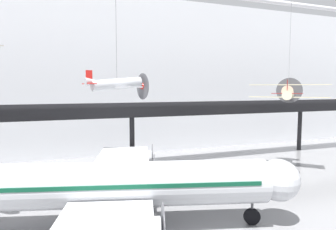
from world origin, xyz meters
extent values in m
cube|color=silver|center=(0.00, 39.70, 12.86)|extent=(140.00, 3.00, 25.72)
cube|color=black|center=(0.00, 30.20, 7.42)|extent=(110.00, 3.20, 0.90)
cube|color=black|center=(0.00, 28.66, 8.42)|extent=(110.00, 0.12, 1.10)
cylinder|color=black|center=(0.00, 31.16, 3.48)|extent=(0.70, 0.70, 6.97)
cylinder|color=black|center=(30.25, 31.16, 3.48)|extent=(0.70, 0.70, 6.97)
cylinder|color=silver|center=(-6.92, 12.58, 3.57)|extent=(25.35, 10.09, 3.41)
sphere|color=silver|center=(6.47, 8.85, 3.57)|extent=(3.34, 3.34, 3.34)
cube|color=#0F4C33|center=(-6.92, 12.58, 3.91)|extent=(23.67, 9.68, 0.31)
cube|color=silver|center=(-3.43, 21.80, 2.80)|extent=(10.03, 17.21, 0.28)
cylinder|color=silver|center=(-2.68, 17.89, 2.85)|extent=(3.28, 2.37, 1.64)
cylinder|color=#4C4C51|center=(-1.12, 17.45, 2.85)|extent=(0.89, 3.01, 3.11)
cylinder|color=silver|center=(-1.20, 23.20, 2.85)|extent=(3.28, 2.37, 1.64)
cylinder|color=#4C4C51|center=(0.36, 22.77, 2.85)|extent=(0.89, 3.01, 3.11)
cylinder|color=#4C4C51|center=(4.45, 9.42, 1.26)|extent=(0.20, 0.20, 1.21)
cylinder|color=black|center=(4.45, 9.42, 0.65)|extent=(1.35, 0.71, 1.30)
cylinder|color=#4C4C51|center=(-5.90, 15.13, 1.26)|extent=(0.20, 0.20, 1.21)
cylinder|color=black|center=(-5.90, 15.13, 0.65)|extent=(1.35, 0.71, 1.30)
cylinder|color=beige|center=(17.79, 20.55, 10.23)|extent=(5.46, 5.55, 1.88)
cone|color=maroon|center=(20.12, 22.94, 10.53)|extent=(1.59, 1.59, 1.19)
cylinder|color=#4C4C51|center=(20.28, 23.11, 10.55)|extent=(2.49, 2.43, 3.44)
cone|color=beige|center=(15.61, 18.33, 9.95)|extent=(2.06, 2.07, 1.27)
cube|color=beige|center=(18.06, 20.83, 11.29)|extent=(7.98, 7.85, 0.10)
cube|color=beige|center=(18.06, 20.83, 9.70)|extent=(7.98, 7.85, 0.10)
cube|color=maroon|center=(15.34, 18.05, 11.02)|extent=(0.59, 0.60, 1.59)
cube|color=maroon|center=(15.34, 18.05, 10.23)|extent=(3.00, 2.96, 0.06)
cylinder|color=slate|center=(17.79, 20.55, 16.40)|extent=(0.04, 0.04, 11.02)
cylinder|color=silver|center=(-5.06, 15.34, 11.20)|extent=(4.44, 1.71, 1.25)
cone|color=red|center=(-2.85, 15.78, 11.01)|extent=(0.85, 0.92, 0.80)
cylinder|color=#4C4C51|center=(-2.70, 15.81, 11.00)|extent=(0.49, 2.28, 2.31)
cone|color=silver|center=(-7.11, 14.94, 11.38)|extent=(1.33, 0.98, 0.85)
cube|color=silver|center=(-4.80, 15.39, 10.93)|extent=(2.28, 6.57, 0.10)
cube|color=red|center=(-7.36, 14.89, 11.73)|extent=(0.52, 0.16, 1.07)
cube|color=red|center=(-7.36, 14.89, 11.20)|extent=(0.96, 2.37, 0.06)
cylinder|color=slate|center=(-5.06, 15.34, 16.80)|extent=(0.04, 0.04, 10.31)
camera|label=1|loc=(-9.85, -9.79, 10.83)|focal=32.00mm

